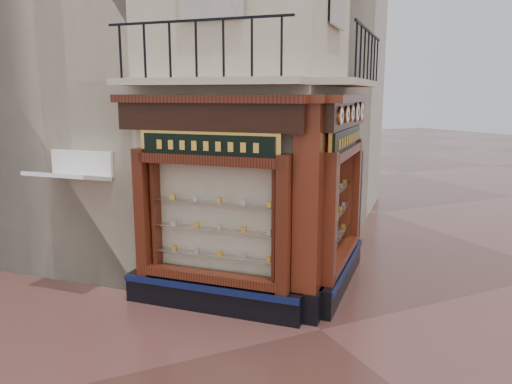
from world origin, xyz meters
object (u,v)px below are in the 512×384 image
clock_b (347,114)px  clock_d (357,112)px  signboard_right (346,139)px  signboard_left (208,146)px  corner_pilaster (308,214)px  clock_a (340,116)px  clock_c (352,113)px  clock_e (361,111)px  awning (76,294)px

clock_b → clock_d: 1.20m
signboard_right → signboard_left: bearing=135.0°
corner_pilaster → clock_d: size_ratio=10.04×
signboard_left → signboard_right: bearing=-135.0°
clock_a → clock_d: 1.82m
signboard_right → clock_c: bearing=-131.3°
clock_b → clock_e: 1.81m
corner_pilaster → clock_c: 2.39m
clock_e → clock_d: bearing=-180.0°
corner_pilaster → clock_d: corner_pilaster is taller
clock_a → awning: clock_a is taller
clock_d → awning: 6.85m
clock_c → clock_d: bearing=0.0°
clock_d → clock_e: 0.61m
clock_a → signboard_right: clock_a is taller
corner_pilaster → clock_b: (1.06, 0.46, 1.67)m
clock_e → signboard_left: 3.91m
corner_pilaster → clock_b: corner_pilaster is taller
clock_e → clock_a: bearing=-180.0°
clock_b → corner_pilaster: bearing=158.3°
corner_pilaster → clock_c: size_ratio=12.46×
clock_a → signboard_left: (-2.08, 1.00, -0.52)m
clock_e → corner_pilaster: bearing=171.6°
signboard_left → clock_d: bearing=-130.0°
clock_d → awning: (-5.58, 1.65, -3.62)m
clock_b → clock_a: bearing=-180.0°
clock_c → awning: bearing=112.8°
clock_c → clock_e: clock_e is taller
clock_a → signboard_left: bearing=109.4°
corner_pilaster → signboard_right: size_ratio=1.83×
signboard_right → clock_d: bearing=-11.9°
clock_e → signboard_right: bearing=174.4°
signboard_left → clock_e: bearing=-124.2°
clock_d → signboard_left: (-3.37, -0.29, -0.52)m
awning → signboard_right: 6.30m
clock_b → awning: 6.46m
clock_b → signboard_left: bearing=122.5°
clock_e → signboard_right: clock_e is taller
clock_c → clock_e: bearing=0.0°
clock_c → signboard_right: bearing=48.7°
clock_d → signboard_left: size_ratio=0.20×
clock_e → signboard_left: (-3.80, -0.72, -0.52)m
awning → signboard_left: 4.27m
clock_a → signboard_right: bearing=4.9°
corner_pilaster → signboard_right: (1.46, 1.01, 1.15)m
corner_pilaster → clock_c: corner_pilaster is taller
clock_b → clock_d: bearing=0.0°
clock_a → clock_b: bearing=0.0°
clock_c → clock_a: bearing=-180.0°
corner_pilaster → clock_d: 2.85m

